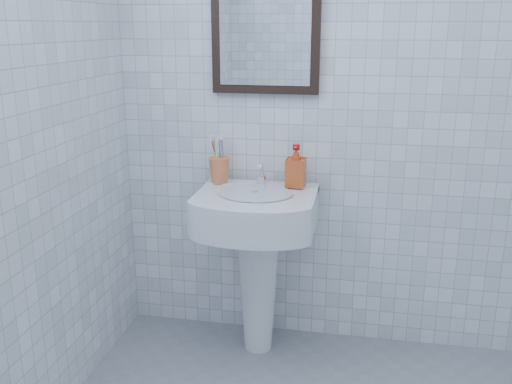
# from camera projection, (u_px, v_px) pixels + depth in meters

# --- Properties ---
(wall_back) EXTENTS (2.20, 0.02, 2.50)m
(wall_back) POSITION_uv_depth(u_px,v_px,m) (349.00, 93.00, 2.61)
(wall_back) COLOR white
(wall_back) RESTS_ON ground
(washbasin) EXTENTS (0.54, 0.39, 0.83)m
(washbasin) POSITION_uv_depth(u_px,v_px,m) (257.00, 245.00, 2.68)
(washbasin) COLOR white
(washbasin) RESTS_ON ground
(faucet) EXTENTS (0.04, 0.10, 0.11)m
(faucet) POSITION_uv_depth(u_px,v_px,m) (261.00, 176.00, 2.68)
(faucet) COLOR silver
(faucet) RESTS_ON washbasin
(toothbrush_cup) EXTENTS (0.12, 0.12, 0.12)m
(toothbrush_cup) POSITION_uv_depth(u_px,v_px,m) (219.00, 170.00, 2.72)
(toothbrush_cup) COLOR #EB7140
(toothbrush_cup) RESTS_ON washbasin
(soap_dispenser) EXTENTS (0.09, 0.09, 0.20)m
(soap_dispenser) POSITION_uv_depth(u_px,v_px,m) (296.00, 166.00, 2.64)
(soap_dispenser) COLOR red
(soap_dispenser) RESTS_ON washbasin
(wall_mirror) EXTENTS (0.50, 0.04, 0.62)m
(wall_mirror) POSITION_uv_depth(u_px,v_px,m) (265.00, 25.00, 2.58)
(wall_mirror) COLOR black
(wall_mirror) RESTS_ON wall_back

